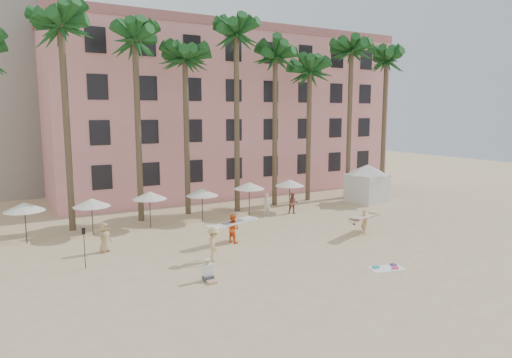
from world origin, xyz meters
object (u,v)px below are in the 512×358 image
(pink_hotel, at_px, (221,115))
(cabana, at_px, (367,180))
(carrier_white, at_px, (233,227))
(carrier_yellow, at_px, (365,220))

(pink_hotel, relative_size, cabana, 6.99)
(cabana, xyz_separation_m, carrier_white, (-16.70, -5.72, -1.09))
(carrier_yellow, xyz_separation_m, carrier_white, (-8.72, 2.57, -0.01))
(pink_hotel, relative_size, carrier_white, 10.60)
(carrier_white, bearing_deg, pink_hotel, 66.55)
(cabana, relative_size, carrier_white, 1.52)
(carrier_yellow, distance_m, carrier_white, 9.09)
(pink_hotel, bearing_deg, carrier_yellow, -89.58)
(carrier_white, bearing_deg, carrier_yellow, -16.43)
(pink_hotel, height_order, cabana, pink_hotel)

